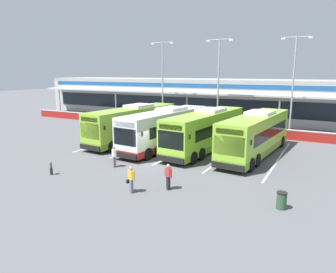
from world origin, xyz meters
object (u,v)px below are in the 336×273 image
object	(u,v)px
coach_bus_right_centre	(256,135)
pedestrian_near_bin	(114,156)
pedestrian_in_dark_coat	(168,176)
litter_bin	(282,200)
coach_bus_left_centre	(166,129)
pedestrian_with_handbag	(131,179)
pedestrian_child	(51,167)
lamp_post_west	(163,78)
lamp_post_centre	(218,79)
coach_bus_leftmost	(133,124)
lamp_post_east	(293,80)
coach_bus_centre	(206,131)

from	to	relation	value
coach_bus_right_centre	pedestrian_near_bin	distance (m)	12.18
pedestrian_near_bin	pedestrian_in_dark_coat	bearing A→B (deg)	-20.23
coach_bus_right_centre	litter_bin	bearing A→B (deg)	-69.91
coach_bus_left_centre	pedestrian_with_handbag	xyz separation A→B (m)	(3.64, -11.15, -0.93)
coach_bus_right_centre	pedestrian_in_dark_coat	distance (m)	11.07
pedestrian_in_dark_coat	litter_bin	distance (m)	6.64
pedestrian_in_dark_coat	pedestrian_near_bin	size ratio (longest dim) A/B	1.00
pedestrian_child	litter_bin	world-z (taller)	pedestrian_child
lamp_post_west	lamp_post_centre	world-z (taller)	same
coach_bus_leftmost	pedestrian_child	bearing A→B (deg)	-85.03
litter_bin	pedestrian_in_dark_coat	bearing A→B (deg)	-176.87
pedestrian_near_bin	lamp_post_east	distance (m)	22.72
coach_bus_leftmost	litter_bin	bearing A→B (deg)	-31.63
coach_bus_left_centre	pedestrian_in_dark_coat	size ratio (longest dim) A/B	7.60
pedestrian_child	lamp_post_east	distance (m)	27.15
coach_bus_left_centre	pedestrian_child	size ratio (longest dim) A/B	12.27
pedestrian_child	lamp_post_centre	size ratio (longest dim) A/B	0.09
pedestrian_with_handbag	lamp_post_east	xyz separation A→B (m)	(6.02, 23.25, 5.43)
coach_bus_leftmost	pedestrian_near_bin	bearing A→B (deg)	-65.01
coach_bus_right_centre	coach_bus_left_centre	bearing A→B (deg)	-173.11
coach_bus_leftmost	coach_bus_right_centre	world-z (taller)	same
pedestrian_with_handbag	pedestrian_near_bin	distance (m)	5.45
coach_bus_leftmost	lamp_post_centre	size ratio (longest dim) A/B	1.12
coach_bus_right_centre	litter_bin	xyz separation A→B (m)	(3.77, -10.30, -1.32)
coach_bus_centre	pedestrian_near_bin	size ratio (longest dim) A/B	7.60
lamp_post_west	coach_bus_right_centre	bearing A→B (deg)	-34.04
coach_bus_right_centre	lamp_post_east	size ratio (longest dim) A/B	1.12
pedestrian_child	lamp_post_east	xyz separation A→B (m)	(12.90, 23.19, 5.75)
pedestrian_near_bin	coach_bus_left_centre	bearing A→B (deg)	86.73
coach_bus_left_centre	coach_bus_right_centre	xyz separation A→B (m)	(8.22, 0.99, 0.00)
coach_bus_leftmost	pedestrian_with_handbag	world-z (taller)	coach_bus_leftmost
coach_bus_centre	lamp_post_centre	bearing A→B (deg)	103.56
coach_bus_centre	lamp_post_west	distance (m)	15.13
coach_bus_centre	coach_bus_right_centre	bearing A→B (deg)	3.82
coach_bus_left_centre	lamp_post_west	bearing A→B (deg)	120.60
pedestrian_with_handbag	lamp_post_west	size ratio (longest dim) A/B	0.15
pedestrian_with_handbag	coach_bus_right_centre	bearing A→B (deg)	69.30
coach_bus_leftmost	pedestrian_with_handbag	bearing A→B (deg)	-56.32
coach_bus_centre	lamp_post_west	size ratio (longest dim) A/B	1.12
coach_bus_left_centre	lamp_post_centre	bearing A→B (deg)	82.96
coach_bus_leftmost	lamp_post_east	world-z (taller)	lamp_post_east
coach_bus_centre	pedestrian_child	size ratio (longest dim) A/B	12.27
coach_bus_leftmost	lamp_post_east	size ratio (longest dim) A/B	1.12
pedestrian_near_bin	pedestrian_with_handbag	bearing A→B (deg)	-41.74
pedestrian_with_handbag	litter_bin	world-z (taller)	pedestrian_with_handbag
pedestrian_child	pedestrian_near_bin	size ratio (longest dim) A/B	0.62
coach_bus_right_centre	pedestrian_child	xyz separation A→B (m)	(-11.47, -12.09, -1.24)
pedestrian_with_handbag	lamp_post_east	world-z (taller)	lamp_post_east
pedestrian_with_handbag	lamp_post_centre	xyz separation A→B (m)	(-2.31, 21.92, 5.43)
pedestrian_with_handbag	lamp_post_west	bearing A→B (deg)	114.57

